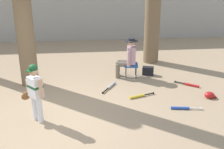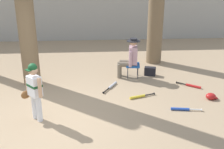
# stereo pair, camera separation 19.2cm
# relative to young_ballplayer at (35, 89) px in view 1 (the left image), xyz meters

# --- Properties ---
(ground_plane) EXTENTS (60.00, 60.00, 0.00)m
(ground_plane) POSITION_rel_young_ballplayer_xyz_m (0.35, -0.05, -0.74)
(ground_plane) COLOR #9E8466
(concrete_back_wall) EXTENTS (18.00, 0.36, 2.69)m
(concrete_back_wall) POSITION_rel_young_ballplayer_xyz_m (0.35, 7.19, 0.60)
(concrete_back_wall) COLOR #9E9E99
(concrete_back_wall) RESTS_ON ground
(young_ballplayer) EXTENTS (0.55, 0.47, 1.31)m
(young_ballplayer) POSITION_rel_young_ballplayer_xyz_m (0.00, 0.00, 0.00)
(young_ballplayer) COLOR white
(young_ballplayer) RESTS_ON ground
(folding_stool) EXTENTS (0.44, 0.44, 0.41)m
(folding_stool) POSITION_rel_young_ballplayer_xyz_m (2.44, 2.38, -0.38)
(folding_stool) COLOR #194C9E
(folding_stool) RESTS_ON ground
(seated_spectator) EXTENTS (0.67, 0.54, 1.20)m
(seated_spectator) POSITION_rel_young_ballplayer_xyz_m (2.34, 2.39, -0.10)
(seated_spectator) COLOR #6B6051
(seated_spectator) RESTS_ON ground
(handbag_beside_stool) EXTENTS (0.38, 0.27, 0.26)m
(handbag_beside_stool) POSITION_rel_young_ballplayer_xyz_m (3.00, 2.48, -0.61)
(handbag_beside_stool) COLOR black
(handbag_beside_stool) RESTS_ON ground
(bat_yellow_trainer) EXTENTS (0.70, 0.29, 0.07)m
(bat_yellow_trainer) POSITION_rel_young_ballplayer_xyz_m (2.42, 0.93, -0.71)
(bat_yellow_trainer) COLOR yellow
(bat_yellow_trainer) RESTS_ON ground
(bat_blue_youth) EXTENTS (0.72, 0.17, 0.07)m
(bat_blue_youth) POSITION_rel_young_ballplayer_xyz_m (3.32, 0.18, -0.71)
(bat_blue_youth) COLOR #2347AD
(bat_blue_youth) RESTS_ON ground
(bat_red_barrel) EXTENTS (0.60, 0.48, 0.07)m
(bat_red_barrel) POSITION_rel_young_ballplayer_xyz_m (3.98, 1.52, -0.71)
(bat_red_barrel) COLOR red
(bat_red_barrel) RESTS_ON ground
(bat_aluminum_silver) EXTENTS (0.44, 0.71, 0.07)m
(bat_aluminum_silver) POSITION_rel_young_ballplayer_xyz_m (1.75, 1.64, -0.71)
(bat_aluminum_silver) COLOR #B7BCC6
(bat_aluminum_silver) RESTS_ON ground
(batting_helmet_red) EXTENTS (0.30, 0.23, 0.17)m
(batting_helmet_red) POSITION_rel_young_ballplayer_xyz_m (4.22, 0.72, -0.67)
(batting_helmet_red) COLOR #A81919
(batting_helmet_red) RESTS_ON ground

